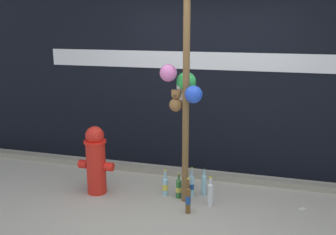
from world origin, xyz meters
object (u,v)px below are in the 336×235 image
(bottle_0, at_px, (188,199))
(bottle_5, at_px, (210,193))
(memorial_post, at_px, (184,68))
(fire_hydrant, at_px, (96,160))
(bottle_2, at_px, (179,188))
(bottle_4, at_px, (204,184))
(bottle_3, at_px, (192,185))
(bottle_1, at_px, (165,185))

(bottle_0, distance_m, bottle_5, 0.33)
(memorial_post, distance_m, fire_hydrant, 1.62)
(bottle_2, bearing_deg, fire_hydrant, -172.48)
(bottle_4, distance_m, bottle_5, 0.30)
(bottle_2, bearing_deg, memorial_post, -35.33)
(bottle_2, bearing_deg, bottle_3, 35.37)
(bottle_2, distance_m, bottle_5, 0.43)
(bottle_4, bearing_deg, fire_hydrant, -167.07)
(memorial_post, distance_m, bottle_3, 1.49)
(memorial_post, height_order, bottle_0, memorial_post)
(bottle_1, bearing_deg, fire_hydrant, -169.24)
(bottle_3, bearing_deg, bottle_0, -82.35)
(memorial_post, relative_size, bottle_2, 8.67)
(memorial_post, xyz_separation_m, bottle_0, (0.14, -0.31, -1.45))
(fire_hydrant, distance_m, bottle_0, 1.30)
(bottle_2, distance_m, bottle_4, 0.33)
(bottle_5, bearing_deg, bottle_1, 167.75)
(memorial_post, relative_size, bottle_5, 7.62)
(bottle_0, height_order, bottle_1, bottle_0)
(bottle_0, height_order, bottle_3, bottle_0)
(memorial_post, height_order, bottle_1, memorial_post)
(memorial_post, xyz_separation_m, bottle_3, (0.08, 0.14, -1.48))
(fire_hydrant, xyz_separation_m, bottle_4, (1.33, 0.31, -0.29))
(bottle_1, height_order, bottle_4, bottle_4)
(bottle_4, bearing_deg, memorial_post, -136.26)
(bottle_0, height_order, bottle_5, bottle_0)
(bottle_4, bearing_deg, bottle_5, -64.79)
(bottle_0, bearing_deg, bottle_3, 97.65)
(bottle_1, distance_m, bottle_2, 0.18)
(bottle_1, xyz_separation_m, bottle_5, (0.59, -0.13, 0.03))
(bottle_4, bearing_deg, bottle_2, -149.59)
(bottle_2, height_order, bottle_4, bottle_4)
(bottle_3, bearing_deg, fire_hydrant, -168.65)
(bottle_2, bearing_deg, bottle_4, 30.41)
(bottle_1, bearing_deg, bottle_5, -12.25)
(fire_hydrant, xyz_separation_m, bottle_1, (0.86, 0.16, -0.32))
(bottle_2, bearing_deg, bottle_0, -60.61)
(fire_hydrant, xyz_separation_m, bottle_0, (1.25, -0.22, -0.27))
(bottle_5, bearing_deg, bottle_3, 143.31)
(bottle_1, distance_m, bottle_5, 0.61)
(bottle_3, xyz_separation_m, bottle_5, (0.27, -0.20, 0.01))
(memorial_post, distance_m, bottle_0, 1.49)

